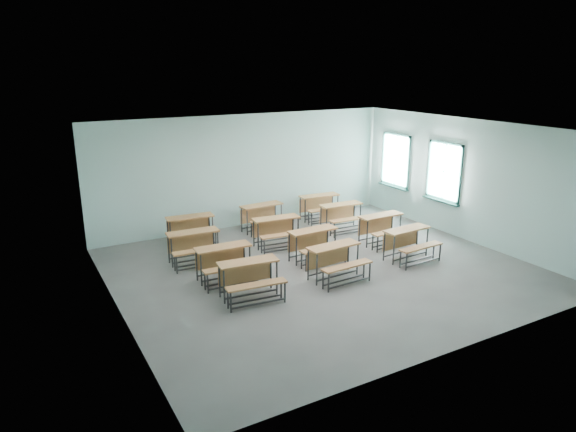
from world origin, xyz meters
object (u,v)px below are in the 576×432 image
at_px(desk_unit_r1c1, 315,240).
at_px(desk_unit_r3c1, 264,214).
at_px(desk_unit_r2c2, 343,213).
at_px(desk_unit_r3c0, 191,226).
at_px(desk_unit_r0c1, 336,257).
at_px(desk_unit_r2c1, 278,228).
at_px(desk_unit_r1c0, 225,258).
at_px(desk_unit_r2c0, 194,243).
at_px(desk_unit_r1c2, 383,225).
at_px(desk_unit_r0c0, 250,274).
at_px(desk_unit_r0c2, 410,239).
at_px(desk_unit_r3c2, 321,204).

bearing_deg(desk_unit_r1c1, desk_unit_r3c1, 89.27).
distance_m(desk_unit_r2c2, desk_unit_r3c0, 4.22).
relative_size(desk_unit_r0c1, desk_unit_r2c1, 0.98).
xyz_separation_m(desk_unit_r1c0, desk_unit_r3c1, (2.27, 2.66, 0.00)).
bearing_deg(desk_unit_r3c0, desk_unit_r1c1, -43.92).
bearing_deg(desk_unit_r2c0, desk_unit_r3c1, 31.97).
height_order(desk_unit_r2c0, desk_unit_r3c0, same).
xyz_separation_m(desk_unit_r2c2, desk_unit_r3c1, (-1.97, 1.04, 0.00)).
relative_size(desk_unit_r1c2, desk_unit_r3c0, 0.96).
relative_size(desk_unit_r2c1, desk_unit_r3c1, 1.01).
distance_m(desk_unit_r1c2, desk_unit_r3c1, 3.32).
relative_size(desk_unit_r0c0, desk_unit_r3c1, 1.02).
xyz_separation_m(desk_unit_r2c1, desk_unit_r3c1, (0.26, 1.32, 0.00)).
bearing_deg(desk_unit_r0c0, desk_unit_r0c1, 4.08).
bearing_deg(desk_unit_r3c0, desk_unit_r1c0, -88.02).
distance_m(desk_unit_r0c2, desk_unit_r3c2, 3.79).
xyz_separation_m(desk_unit_r1c1, desk_unit_r2c2, (1.92, 1.58, 0.00)).
relative_size(desk_unit_r1c1, desk_unit_r1c2, 1.01).
height_order(desk_unit_r1c0, desk_unit_r2c1, same).
bearing_deg(desk_unit_r2c0, desk_unit_r1c1, -22.85).
xyz_separation_m(desk_unit_r2c1, desk_unit_r3c0, (-1.88, 1.20, 0.00)).
bearing_deg(desk_unit_r0c0, desk_unit_r1c1, 32.09).
xyz_separation_m(desk_unit_r2c1, desk_unit_r2c2, (2.23, 0.28, 0.00)).
height_order(desk_unit_r0c1, desk_unit_r2c0, same).
height_order(desk_unit_r1c1, desk_unit_r2c0, same).
bearing_deg(desk_unit_r0c1, desk_unit_r2c0, 131.27).
height_order(desk_unit_r0c0, desk_unit_r3c0, same).
bearing_deg(desk_unit_r2c2, desk_unit_r0c1, -124.39).
height_order(desk_unit_r0c1, desk_unit_r1c0, same).
bearing_deg(desk_unit_r2c0, desk_unit_r1c2, -9.43).
bearing_deg(desk_unit_r1c2, desk_unit_r3c1, 131.74).
relative_size(desk_unit_r0c2, desk_unit_r2c1, 0.98).
distance_m(desk_unit_r1c2, desk_unit_r3c0, 4.97).
xyz_separation_m(desk_unit_r0c1, desk_unit_r2c1, (-0.13, 2.46, 0.00)).
distance_m(desk_unit_r1c0, desk_unit_r3c2, 5.09).
height_order(desk_unit_r2c0, desk_unit_r2c2, same).
bearing_deg(desk_unit_r0c0, desk_unit_r1c2, 21.87).
bearing_deg(desk_unit_r2c1, desk_unit_r1c2, -18.69).
xyz_separation_m(desk_unit_r2c0, desk_unit_r2c1, (2.24, 0.04, 0.00)).
bearing_deg(desk_unit_r0c1, desk_unit_r2c2, 49.34).
xyz_separation_m(desk_unit_r0c2, desk_unit_r2c0, (-4.55, 2.30, 0.00)).
bearing_deg(desk_unit_r1c1, desk_unit_r2c1, 101.72).
distance_m(desk_unit_r0c0, desk_unit_r3c2, 5.66).
bearing_deg(desk_unit_r0c2, desk_unit_r3c0, 136.43).
bearing_deg(desk_unit_r1c1, desk_unit_r2c0, 151.98).
relative_size(desk_unit_r0c2, desk_unit_r3c0, 0.99).
distance_m(desk_unit_r2c0, desk_unit_r2c1, 2.24).
distance_m(desk_unit_r1c0, desk_unit_r3c1, 3.50).
height_order(desk_unit_r0c1, desk_unit_r1c2, same).
xyz_separation_m(desk_unit_r1c0, desk_unit_r2c1, (2.01, 1.34, 0.00)).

